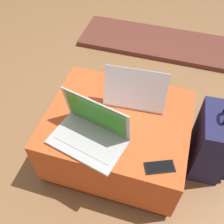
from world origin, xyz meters
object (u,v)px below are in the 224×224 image
cell_phone (160,167)px  laptop_far (136,93)px  laptop_near (91,132)px  backpack (212,144)px

cell_phone → laptop_far: bearing=-174.9°
laptop_near → backpack: (0.65, 0.28, -0.23)m
cell_phone → backpack: (0.28, 0.34, -0.18)m
laptop_near → cell_phone: 0.38m
laptop_near → cell_phone: laptop_near is taller
laptop_far → backpack: (0.50, -0.06, -0.22)m
laptop_near → laptop_far: laptop_near is taller
laptop_near → cell_phone: bearing=3.2°
laptop_far → cell_phone: bearing=114.4°
laptop_far → cell_phone: 0.46m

